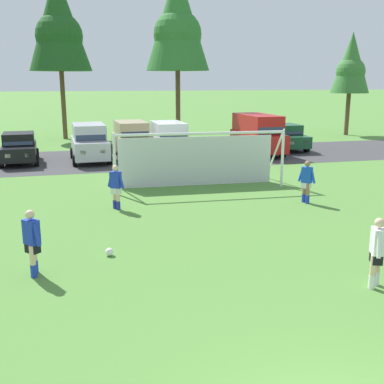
% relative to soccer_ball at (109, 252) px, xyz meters
% --- Properties ---
extents(ground_plane, '(400.00, 400.00, 0.00)m').
position_rel_soccer_ball_xyz_m(ground_plane, '(2.49, 7.36, -0.11)').
color(ground_plane, '#518438').
extents(parking_lot_strip, '(52.00, 8.40, 0.01)m').
position_rel_soccer_ball_xyz_m(parking_lot_strip, '(2.49, 16.01, -0.11)').
color(parking_lot_strip, '#3D3D3F').
rests_on(parking_lot_strip, ground).
extents(soccer_ball, '(0.22, 0.22, 0.22)m').
position_rel_soccer_ball_xyz_m(soccer_ball, '(0.00, 0.00, 0.00)').
color(soccer_ball, white).
rests_on(soccer_ball, ground).
extents(soccer_goal, '(7.50, 2.26, 2.57)m').
position_rel_soccer_ball_xyz_m(soccer_goal, '(4.49, 7.65, 1.18)').
color(soccer_goal, white).
rests_on(soccer_goal, ground).
extents(player_striker_near, '(0.60, 0.56, 1.64)m').
position_rel_soccer_ball_xyz_m(player_striker_near, '(0.62, 4.70, 0.71)').
color(player_striker_near, beige).
rests_on(player_striker_near, ground).
extents(player_midfield_center, '(0.49, 0.66, 1.64)m').
position_rel_soccer_ball_xyz_m(player_midfield_center, '(-1.86, -0.84, 0.71)').
color(player_midfield_center, beige).
rests_on(player_midfield_center, ground).
extents(player_defender_far, '(0.41, 0.69, 1.64)m').
position_rel_soccer_ball_xyz_m(player_defender_far, '(5.73, -3.43, 0.71)').
color(player_defender_far, beige).
rests_on(player_defender_far, ground).
extents(player_winger_left, '(0.50, 0.65, 1.64)m').
position_rel_soccer_ball_xyz_m(player_winger_left, '(7.79, 3.82, 0.71)').
color(player_winger_left, '#936B4C').
rests_on(player_winger_left, ground).
extents(parked_car_slot_left, '(2.23, 4.30, 1.72)m').
position_rel_soccer_ball_xyz_m(parked_car_slot_left, '(-3.84, 15.97, 0.77)').
color(parked_car_slot_left, black).
rests_on(parked_car_slot_left, ground).
extents(parked_car_slot_center_left, '(2.29, 4.68, 2.16)m').
position_rel_soccer_ball_xyz_m(parked_car_slot_center_left, '(0.08, 15.65, 1.00)').
color(parked_car_slot_center_left, '#B2B2BC').
rests_on(parked_car_slot_center_left, ground).
extents(parked_car_slot_center, '(2.31, 4.69, 2.16)m').
position_rel_soccer_ball_xyz_m(parked_car_slot_center, '(2.67, 16.77, 1.00)').
color(parked_car_slot_center, tan).
rests_on(parked_car_slot_center, ground).
extents(parked_car_slot_center_right, '(2.17, 4.61, 2.16)m').
position_rel_soccer_ball_xyz_m(parked_car_slot_center_right, '(4.81, 15.63, 1.00)').
color(parked_car_slot_center_right, silver).
rests_on(parked_car_slot_center_right, ground).
extents(parked_car_slot_right, '(2.36, 4.88, 2.52)m').
position_rel_soccer_ball_xyz_m(parked_car_slot_right, '(10.57, 15.68, 1.23)').
color(parked_car_slot_right, red).
rests_on(parked_car_slot_right, ground).
extents(parked_car_slot_far_right, '(2.15, 4.26, 1.72)m').
position_rel_soccer_ball_xyz_m(parked_car_slot_far_right, '(13.21, 17.11, 0.77)').
color(parked_car_slot_far_right, '#194C2D').
rests_on(parked_car_slot_far_right, ground).
extents(tree_mid_left, '(4.81, 4.81, 12.83)m').
position_rel_soccer_ball_xyz_m(tree_mid_left, '(-1.46, 27.19, 8.72)').
color(tree_mid_left, brown).
rests_on(tree_mid_left, ground).
extents(tree_center_back, '(4.81, 4.81, 12.83)m').
position_rel_soccer_ball_xyz_m(tree_center_back, '(7.16, 23.76, 8.72)').
color(tree_center_back, brown).
rests_on(tree_center_back, ground).
extents(tree_mid_right, '(3.21, 3.21, 8.57)m').
position_rel_soccer_ball_xyz_m(tree_mid_right, '(22.18, 24.06, 5.77)').
color(tree_mid_right, brown).
rests_on(tree_mid_right, ground).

